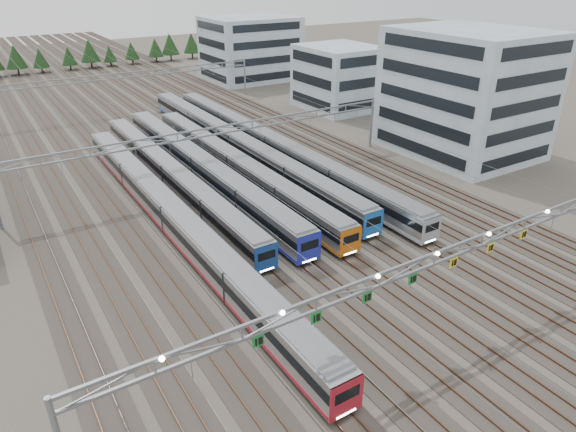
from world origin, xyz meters
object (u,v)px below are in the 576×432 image
depot_bldg_south (465,93)px  depot_bldg_mid (339,78)px  train_f (272,145)px  train_c (201,167)px  train_d (236,166)px  train_a (173,217)px  gantry_mid (217,137)px  gantry_near (435,262)px  depot_bldg_north (250,49)px  gantry_far (123,80)px  train_b (171,175)px  train_e (237,144)px

depot_bldg_south → depot_bldg_mid: 33.17m
train_f → depot_bldg_south: size_ratio=3.09×
train_c → train_f: bearing=13.5°
train_d → depot_bldg_mid: size_ratio=3.30×
train_a → gantry_mid: 17.02m
gantry_near → depot_bldg_north: depot_bldg_north is taller
gantry_far → train_d: bearing=-87.2°
train_c → depot_bldg_mid: (41.32, 22.82, 4.25)m
gantry_near → depot_bldg_mid: size_ratio=3.52×
train_b → train_a: bearing=-109.7°
gantry_mid → depot_bldg_north: bearing=57.9°
depot_bldg_north → depot_bldg_south: bearing=-89.3°
train_e → depot_bldg_north: (31.06, 52.63, 5.76)m
train_d → gantry_far: 46.19m
train_c → train_a: bearing=-124.9°
train_e → depot_bldg_south: depot_bldg_south is taller
train_b → gantry_far: bearing=81.4°
train_c → depot_bldg_north: bearing=56.0°
gantry_near → train_f: bearing=75.7°
train_c → depot_bldg_north: 71.81m
train_c → depot_bldg_mid: 47.39m
train_c → gantry_far: 44.38m
train_d → train_e: 9.62m
train_d → depot_bldg_north: bearing=59.8°
depot_bldg_north → depot_bldg_mid: bearing=-88.0°
train_d → train_b: bearing=170.5°
train_d → depot_bldg_mid: bearing=33.8°
train_a → depot_bldg_south: 50.51m
train_a → train_b: 13.38m
train_f → train_b: bearing=-168.9°
train_c → gantry_near: (2.20, -41.00, 4.96)m
train_d → gantry_mid: bearing=157.6°
train_c → gantry_near: size_ratio=0.97×
train_a → train_f: train_a is taller
gantry_mid → depot_bldg_north: depot_bldg_north is taller
train_c → depot_bldg_south: 42.77m
train_e → train_b: bearing=-152.6°
train_a → depot_bldg_south: (49.87, 2.71, 7.51)m
depot_bldg_north → train_a: bearing=-124.2°
train_a → depot_bldg_north: depot_bldg_north is taller
gantry_mid → train_e: bearing=48.3°
train_f → gantry_near: bearing=-104.3°
train_b → train_f: 18.34m
train_e → gantry_far: 38.28m
train_f → depot_bldg_north: (26.56, 56.09, 5.80)m
train_f → gantry_near: 45.94m
train_d → depot_bldg_north: 70.96m
train_a → train_e: bearing=47.4°
train_d → train_f: bearing=29.3°
train_d → train_c: bearing=158.1°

